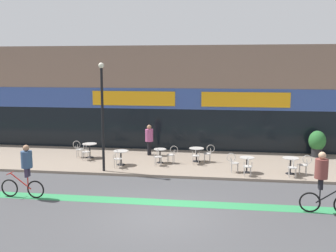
{
  "coord_description": "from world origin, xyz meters",
  "views": [
    {
      "loc": [
        2.01,
        -12.42,
        4.98
      ],
      "look_at": [
        -0.69,
        6.6,
        2.05
      ],
      "focal_mm": 42.0,
      "sensor_mm": 36.0,
      "label": 1
    }
  ],
  "objects_px": {
    "bistro_table_4": "(247,162)",
    "cafe_chair_1_near": "(117,158)",
    "lamp_post": "(102,109)",
    "pedestrian_near_end": "(149,137)",
    "cafe_chair_0_near": "(86,151)",
    "planter_pot": "(317,142)",
    "bistro_table_2": "(160,153)",
    "cafe_chair_5_side": "(305,163)",
    "cafe_chair_2_near": "(158,156)",
    "bistro_table_5": "(291,162)",
    "bistro_table_0": "(90,148)",
    "bistro_table_1": "(121,155)",
    "cafe_chair_4_side": "(233,161)",
    "cafe_chair_0_side": "(78,148)",
    "cafe_chair_2_side": "(172,153)",
    "cafe_chair_5_near": "(293,166)",
    "cyclist_1": "(323,179)",
    "cafe_chair_4_near": "(248,165)",
    "bistro_table_3": "(197,152)",
    "cafe_chair_3_near": "(196,154)",
    "cyclist_0": "(25,168)"
  },
  "relations": [
    {
      "from": "bistro_table_3",
      "to": "pedestrian_near_end",
      "type": "bearing_deg",
      "value": 156.45
    },
    {
      "from": "cafe_chair_3_near",
      "to": "cafe_chair_4_side",
      "type": "relative_size",
      "value": 1.0
    },
    {
      "from": "bistro_table_0",
      "to": "cafe_chair_0_near",
      "type": "distance_m",
      "value": 0.63
    },
    {
      "from": "bistro_table_3",
      "to": "cafe_chair_1_near",
      "type": "xyz_separation_m",
      "value": [
        -3.68,
        -1.84,
        0.01
      ]
    },
    {
      "from": "cafe_chair_4_near",
      "to": "pedestrian_near_end",
      "type": "xyz_separation_m",
      "value": [
        -5.14,
        3.6,
        0.48
      ]
    },
    {
      "from": "cafe_chair_2_near",
      "to": "planter_pot",
      "type": "height_order",
      "value": "planter_pot"
    },
    {
      "from": "bistro_table_5",
      "to": "cafe_chair_4_side",
      "type": "height_order",
      "value": "cafe_chair_4_side"
    },
    {
      "from": "cafe_chair_4_side",
      "to": "lamp_post",
      "type": "relative_size",
      "value": 0.18
    },
    {
      "from": "cafe_chair_1_near",
      "to": "cafe_chair_4_side",
      "type": "xyz_separation_m",
      "value": [
        5.49,
        0.04,
        0.0
      ]
    },
    {
      "from": "bistro_table_4",
      "to": "cafe_chair_1_near",
      "type": "distance_m",
      "value": 6.12
    },
    {
      "from": "bistro_table_1",
      "to": "lamp_post",
      "type": "distance_m",
      "value": 2.73
    },
    {
      "from": "cafe_chair_4_near",
      "to": "cafe_chair_5_side",
      "type": "distance_m",
      "value": 2.66
    },
    {
      "from": "bistro_table_1",
      "to": "cafe_chair_3_near",
      "type": "xyz_separation_m",
      "value": [
        3.67,
        0.59,
        0.0
      ]
    },
    {
      "from": "lamp_post",
      "to": "bistro_table_2",
      "type": "bearing_deg",
      "value": 39.16
    },
    {
      "from": "bistro_table_2",
      "to": "cafe_chair_5_side",
      "type": "bearing_deg",
      "value": -10.16
    },
    {
      "from": "bistro_table_4",
      "to": "bistro_table_5",
      "type": "bearing_deg",
      "value": 1.82
    },
    {
      "from": "cafe_chair_4_near",
      "to": "cyclist_0",
      "type": "height_order",
      "value": "cyclist_0"
    },
    {
      "from": "bistro_table_2",
      "to": "pedestrian_near_end",
      "type": "distance_m",
      "value": 1.97
    },
    {
      "from": "bistro_table_5",
      "to": "cafe_chair_3_near",
      "type": "distance_m",
      "value": 4.53
    },
    {
      "from": "cafe_chair_2_near",
      "to": "cafe_chair_3_near",
      "type": "bearing_deg",
      "value": -74.3
    },
    {
      "from": "bistro_table_1",
      "to": "cafe_chair_4_near",
      "type": "xyz_separation_m",
      "value": [
        6.11,
        -1.21,
        0.0
      ]
    },
    {
      "from": "cafe_chair_5_near",
      "to": "cyclist_1",
      "type": "relative_size",
      "value": 0.42
    },
    {
      "from": "bistro_table_5",
      "to": "cafe_chair_5_near",
      "type": "relative_size",
      "value": 0.83
    },
    {
      "from": "bistro_table_0",
      "to": "cafe_chair_5_side",
      "type": "relative_size",
      "value": 0.85
    },
    {
      "from": "cafe_chair_0_near",
      "to": "cyclist_1",
      "type": "height_order",
      "value": "cyclist_1"
    },
    {
      "from": "bistro_table_0",
      "to": "cafe_chair_4_side",
      "type": "height_order",
      "value": "cafe_chair_4_side"
    },
    {
      "from": "cafe_chair_0_side",
      "to": "cafe_chair_2_near",
      "type": "xyz_separation_m",
      "value": [
        4.54,
        -1.21,
        0.0
      ]
    },
    {
      "from": "bistro_table_0",
      "to": "bistro_table_1",
      "type": "bearing_deg",
      "value": -32.04
    },
    {
      "from": "bistro_table_2",
      "to": "cafe_chair_5_side",
      "type": "distance_m",
      "value": 6.94
    },
    {
      "from": "cafe_chair_5_near",
      "to": "lamp_post",
      "type": "bearing_deg",
      "value": 94.15
    },
    {
      "from": "cafe_chair_2_near",
      "to": "cafe_chair_4_near",
      "type": "distance_m",
      "value": 4.45
    },
    {
      "from": "cafe_chair_2_side",
      "to": "cyclist_0",
      "type": "xyz_separation_m",
      "value": [
        -4.87,
        -5.66,
        0.53
      ]
    },
    {
      "from": "bistro_table_5",
      "to": "planter_pot",
      "type": "distance_m",
      "value": 4.26
    },
    {
      "from": "cafe_chair_3_near",
      "to": "cafe_chair_5_side",
      "type": "distance_m",
      "value": 5.14
    },
    {
      "from": "bistro_table_0",
      "to": "bistro_table_2",
      "type": "height_order",
      "value": "bistro_table_0"
    },
    {
      "from": "bistro_table_1",
      "to": "cyclist_1",
      "type": "height_order",
      "value": "cyclist_1"
    },
    {
      "from": "cafe_chair_2_side",
      "to": "cafe_chair_5_near",
      "type": "relative_size",
      "value": 1.0
    },
    {
      "from": "bistro_table_3",
      "to": "bistro_table_4",
      "type": "bearing_deg",
      "value": -36.37
    },
    {
      "from": "cafe_chair_0_near",
      "to": "planter_pot",
      "type": "height_order",
      "value": "planter_pot"
    },
    {
      "from": "cafe_chair_4_side",
      "to": "cyclist_0",
      "type": "xyz_separation_m",
      "value": [
        -7.87,
        -4.38,
        0.53
      ]
    },
    {
      "from": "cafe_chair_0_near",
      "to": "planter_pot",
      "type": "distance_m",
      "value": 12.38
    },
    {
      "from": "bistro_table_2",
      "to": "bistro_table_3",
      "type": "xyz_separation_m",
      "value": [
        1.82,
        0.52,
        0.0
      ]
    },
    {
      "from": "cafe_chair_0_side",
      "to": "cafe_chair_2_side",
      "type": "xyz_separation_m",
      "value": [
        5.16,
        -0.59,
        0.0
      ]
    },
    {
      "from": "cafe_chair_0_side",
      "to": "cafe_chair_1_near",
      "type": "distance_m",
      "value": 3.29
    },
    {
      "from": "cafe_chair_4_side",
      "to": "bistro_table_5",
      "type": "bearing_deg",
      "value": -2.28
    },
    {
      "from": "bistro_table_2",
      "to": "cafe_chair_4_side",
      "type": "height_order",
      "value": "cafe_chair_4_side"
    },
    {
      "from": "cafe_chair_0_side",
      "to": "cafe_chair_4_near",
      "type": "relative_size",
      "value": 1.0
    },
    {
      "from": "cafe_chair_5_near",
      "to": "bistro_table_0",
      "type": "bearing_deg",
      "value": 80.11
    },
    {
      "from": "lamp_post",
      "to": "pedestrian_near_end",
      "type": "relative_size",
      "value": 2.98
    },
    {
      "from": "cafe_chair_0_near",
      "to": "cafe_chair_4_side",
      "type": "height_order",
      "value": "same"
    }
  ]
}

